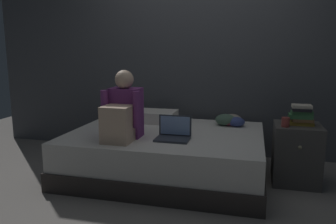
{
  "coord_description": "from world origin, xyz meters",
  "views": [
    {
      "loc": [
        0.66,
        -2.96,
        1.3
      ],
      "look_at": [
        -0.13,
        0.1,
        0.71
      ],
      "focal_mm": 35.58,
      "sensor_mm": 36.0,
      "label": 1
    }
  ],
  "objects_px": {
    "bed": "(166,153)",
    "laptop": "(174,133)",
    "nightstand": "(296,154)",
    "pillow": "(152,116)",
    "mug": "(286,122)",
    "person_sitting": "(123,113)",
    "book_stack": "(301,115)",
    "clothes_pile": "(230,120)"
  },
  "relations": [
    {
      "from": "bed",
      "to": "mug",
      "type": "distance_m",
      "value": 1.24
    },
    {
      "from": "bed",
      "to": "mug",
      "type": "xyz_separation_m",
      "value": [
        1.17,
        -0.01,
        0.41
      ]
    },
    {
      "from": "pillow",
      "to": "book_stack",
      "type": "relative_size",
      "value": 2.43
    },
    {
      "from": "book_stack",
      "to": "clothes_pile",
      "type": "height_order",
      "value": "book_stack"
    },
    {
      "from": "pillow",
      "to": "mug",
      "type": "xyz_separation_m",
      "value": [
        1.46,
        -0.46,
        0.11
      ]
    },
    {
      "from": "nightstand",
      "to": "person_sitting",
      "type": "distance_m",
      "value": 1.75
    },
    {
      "from": "pillow",
      "to": "bed",
      "type": "bearing_deg",
      "value": -57.17
    },
    {
      "from": "bed",
      "to": "book_stack",
      "type": "height_order",
      "value": "book_stack"
    },
    {
      "from": "nightstand",
      "to": "laptop",
      "type": "xyz_separation_m",
      "value": [
        -1.16,
        -0.37,
        0.22
      ]
    },
    {
      "from": "person_sitting",
      "to": "mug",
      "type": "distance_m",
      "value": 1.55
    },
    {
      "from": "mug",
      "to": "clothes_pile",
      "type": "xyz_separation_m",
      "value": [
        -0.55,
        0.49,
        -0.11
      ]
    },
    {
      "from": "book_stack",
      "to": "clothes_pile",
      "type": "bearing_deg",
      "value": 152.17
    },
    {
      "from": "laptop",
      "to": "book_stack",
      "type": "distance_m",
      "value": 1.25
    },
    {
      "from": "nightstand",
      "to": "clothes_pile",
      "type": "height_order",
      "value": "clothes_pile"
    },
    {
      "from": "nightstand",
      "to": "pillow",
      "type": "height_order",
      "value": "pillow"
    },
    {
      "from": "pillow",
      "to": "clothes_pile",
      "type": "height_order",
      "value": "pillow"
    },
    {
      "from": "pillow",
      "to": "book_stack",
      "type": "distance_m",
      "value": 1.66
    },
    {
      "from": "clothes_pile",
      "to": "mug",
      "type": "bearing_deg",
      "value": -41.54
    },
    {
      "from": "person_sitting",
      "to": "pillow",
      "type": "relative_size",
      "value": 1.17
    },
    {
      "from": "laptop",
      "to": "clothes_pile",
      "type": "distance_m",
      "value": 0.88
    },
    {
      "from": "pillow",
      "to": "book_stack",
      "type": "xyz_separation_m",
      "value": [
        1.61,
        -0.35,
        0.16
      ]
    },
    {
      "from": "nightstand",
      "to": "book_stack",
      "type": "xyz_separation_m",
      "value": [
        0.02,
        -0.0,
        0.39
      ]
    },
    {
      "from": "clothes_pile",
      "to": "nightstand",
      "type": "bearing_deg",
      "value": -28.4
    },
    {
      "from": "nightstand",
      "to": "clothes_pile",
      "type": "relative_size",
      "value": 1.77
    },
    {
      "from": "nightstand",
      "to": "pillow",
      "type": "distance_m",
      "value": 1.64
    },
    {
      "from": "clothes_pile",
      "to": "pillow",
      "type": "bearing_deg",
      "value": -178.42
    },
    {
      "from": "person_sitting",
      "to": "mug",
      "type": "relative_size",
      "value": 7.28
    },
    {
      "from": "mug",
      "to": "bed",
      "type": "bearing_deg",
      "value": 179.36
    },
    {
      "from": "bed",
      "to": "person_sitting",
      "type": "bearing_deg",
      "value": -132.69
    },
    {
      "from": "nightstand",
      "to": "person_sitting",
      "type": "xyz_separation_m",
      "value": [
        -1.63,
        -0.47,
        0.42
      ]
    },
    {
      "from": "person_sitting",
      "to": "pillow",
      "type": "distance_m",
      "value": 0.83
    },
    {
      "from": "person_sitting",
      "to": "book_stack",
      "type": "bearing_deg",
      "value": 15.72
    },
    {
      "from": "clothes_pile",
      "to": "book_stack",
      "type": "bearing_deg",
      "value": -27.83
    },
    {
      "from": "person_sitting",
      "to": "laptop",
      "type": "distance_m",
      "value": 0.52
    },
    {
      "from": "bed",
      "to": "laptop",
      "type": "bearing_deg",
      "value": -61.77
    },
    {
      "from": "bed",
      "to": "laptop",
      "type": "distance_m",
      "value": 0.41
    },
    {
      "from": "laptop",
      "to": "book_stack",
      "type": "relative_size",
      "value": 1.39
    },
    {
      "from": "person_sitting",
      "to": "clothes_pile",
      "type": "relative_size",
      "value": 1.97
    },
    {
      "from": "laptop",
      "to": "person_sitting",
      "type": "bearing_deg",
      "value": -167.93
    },
    {
      "from": "book_stack",
      "to": "bed",
      "type": "bearing_deg",
      "value": -175.52
    },
    {
      "from": "bed",
      "to": "nightstand",
      "type": "relative_size",
      "value": 3.39
    },
    {
      "from": "bed",
      "to": "clothes_pile",
      "type": "relative_size",
      "value": 6.02
    }
  ]
}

